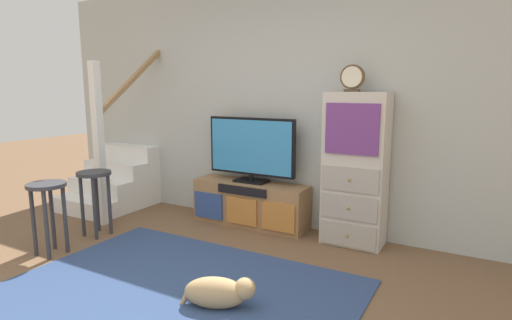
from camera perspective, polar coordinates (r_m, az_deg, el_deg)
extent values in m
cube|color=#B2B7B2|center=(4.52, 4.21, 7.87)|extent=(6.40, 0.12, 2.70)
cube|color=navy|center=(3.30, -10.64, -17.36)|extent=(2.60, 1.80, 0.01)
cube|color=#997047|center=(4.60, -0.76, -6.06)|extent=(1.32, 0.36, 0.49)
cube|color=#2D4784|center=(4.69, -6.62, -6.32)|extent=(0.37, 0.02, 0.29)
cube|color=#BC7533|center=(4.45, -2.00, -7.13)|extent=(0.37, 0.02, 0.29)
cube|color=#BC7533|center=(4.25, 3.10, -7.97)|extent=(0.37, 0.02, 0.29)
cube|color=black|center=(4.39, -2.02, -4.29)|extent=(0.59, 0.02, 0.09)
cube|color=black|center=(4.55, -0.64, -2.91)|extent=(0.36, 0.22, 0.02)
cylinder|color=black|center=(4.55, -0.64, -2.39)|extent=(0.05, 0.05, 0.06)
cube|color=black|center=(4.48, -0.65, 1.91)|extent=(1.04, 0.05, 0.63)
cube|color=#338CCC|center=(4.46, -0.83, 1.86)|extent=(0.99, 0.01, 0.58)
cube|color=beige|center=(4.05, 13.65, -1.32)|extent=(0.58, 0.34, 1.48)
cube|color=#ADA497|center=(4.05, 12.59, -10.18)|extent=(0.53, 0.02, 0.23)
sphere|color=olive|center=(4.03, 12.52, -10.26)|extent=(0.03, 0.03, 0.03)
cube|color=#ADA497|center=(3.96, 12.74, -6.49)|extent=(0.53, 0.02, 0.23)
sphere|color=olive|center=(3.95, 12.67, -6.56)|extent=(0.03, 0.03, 0.03)
cube|color=#ADA497|center=(3.90, 12.89, -2.66)|extent=(0.53, 0.02, 0.23)
sphere|color=olive|center=(3.88, 12.82, -2.71)|extent=(0.03, 0.03, 0.03)
cube|color=#70387F|center=(3.82, 13.16, 4.20)|extent=(0.49, 0.02, 0.47)
cube|color=#4C3823|center=(3.98, 13.19, 9.39)|extent=(0.13, 0.08, 0.02)
cylinder|color=brown|center=(3.98, 13.26, 11.18)|extent=(0.22, 0.04, 0.22)
cylinder|color=beige|center=(3.95, 13.15, 11.19)|extent=(0.19, 0.01, 0.19)
cube|color=white|center=(5.42, -22.82, -6.02)|extent=(0.90, 0.26, 0.19)
cube|color=white|center=(5.55, -20.77, -4.50)|extent=(0.90, 0.26, 0.38)
cube|color=white|center=(5.69, -18.83, -3.05)|extent=(0.90, 0.26, 0.57)
cube|color=white|center=(5.84, -17.00, -1.67)|extent=(0.90, 0.26, 0.76)
cube|color=white|center=(6.00, -15.26, -0.36)|extent=(0.90, 0.26, 0.95)
cube|color=white|center=(4.79, -20.99, 1.95)|extent=(0.09, 0.09, 1.80)
cube|color=#9E7547|center=(5.20, -15.95, 11.64)|extent=(0.06, 1.33, 0.99)
cylinder|color=#333338|center=(4.26, -28.53, -7.59)|extent=(0.04, 0.04, 0.64)
cylinder|color=#333338|center=(4.10, -27.12, -8.09)|extent=(0.04, 0.04, 0.64)
cylinder|color=#333338|center=(4.35, -26.44, -7.04)|extent=(0.04, 0.04, 0.64)
cylinder|color=#333338|center=(4.20, -24.99, -7.51)|extent=(0.04, 0.04, 0.64)
cylinder|color=#333338|center=(4.15, -27.13, -3.12)|extent=(0.34, 0.34, 0.03)
cylinder|color=#333338|center=(4.59, -23.00, -5.93)|extent=(0.04, 0.04, 0.64)
cylinder|color=#333338|center=(4.44, -21.51, -6.33)|extent=(0.04, 0.04, 0.64)
cylinder|color=#333338|center=(4.70, -21.20, -5.45)|extent=(0.04, 0.04, 0.64)
cylinder|color=#333338|center=(4.56, -19.69, -5.81)|extent=(0.04, 0.04, 0.64)
cylinder|color=#333338|center=(4.49, -21.62, -1.72)|extent=(0.34, 0.34, 0.03)
ellipsoid|color=tan|center=(3.01, -5.67, -17.86)|extent=(0.48, 0.35, 0.22)
sphere|color=tan|center=(2.95, -1.54, -17.42)|extent=(0.15, 0.15, 0.15)
cylinder|color=tan|center=(3.07, -9.65, -18.01)|extent=(0.11, 0.07, 0.16)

